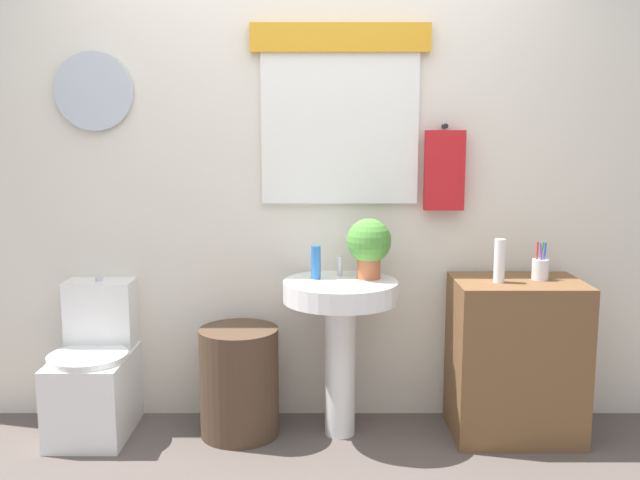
# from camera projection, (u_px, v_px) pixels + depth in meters

# --- Properties ---
(back_wall) EXTENTS (4.40, 0.18, 2.60)m
(back_wall) POSITION_uv_depth(u_px,v_px,m) (305.00, 169.00, 3.55)
(back_wall) COLOR silver
(back_wall) RESTS_ON ground_plane
(toilet) EXTENTS (0.38, 0.51, 0.77)m
(toilet) POSITION_uv_depth(u_px,v_px,m) (93.00, 375.00, 3.44)
(toilet) COLOR white
(toilet) RESTS_ON ground_plane
(laundry_hamper) EXTENTS (0.39, 0.39, 0.54)m
(laundry_hamper) POSITION_uv_depth(u_px,v_px,m) (238.00, 382.00, 3.42)
(laundry_hamper) COLOR #4C3828
(laundry_hamper) RESTS_ON ground_plane
(pedestal_sink) EXTENTS (0.56, 0.56, 0.78)m
(pedestal_sink) POSITION_uv_depth(u_px,v_px,m) (339.00, 317.00, 3.37)
(pedestal_sink) COLOR white
(pedestal_sink) RESTS_ON ground_plane
(faucet) EXTENTS (0.03, 0.03, 0.10)m
(faucet) POSITION_uv_depth(u_px,v_px,m) (338.00, 266.00, 3.45)
(faucet) COLOR silver
(faucet) RESTS_ON pedestal_sink
(wooden_cabinet) EXTENTS (0.62, 0.44, 0.78)m
(wooden_cabinet) POSITION_uv_depth(u_px,v_px,m) (513.00, 358.00, 3.40)
(wooden_cabinet) COLOR brown
(wooden_cabinet) RESTS_ON ground_plane
(soap_bottle) EXTENTS (0.05, 0.05, 0.16)m
(soap_bottle) POSITION_uv_depth(u_px,v_px,m) (314.00, 262.00, 3.38)
(soap_bottle) COLOR #2D6BB7
(soap_bottle) RESTS_ON pedestal_sink
(potted_plant) EXTENTS (0.22, 0.22, 0.30)m
(potted_plant) POSITION_uv_depth(u_px,v_px,m) (367.00, 244.00, 3.37)
(potted_plant) COLOR #AD5B38
(potted_plant) RESTS_ON pedestal_sink
(lotion_bottle) EXTENTS (0.05, 0.05, 0.21)m
(lotion_bottle) POSITION_uv_depth(u_px,v_px,m) (498.00, 261.00, 3.29)
(lotion_bottle) COLOR white
(lotion_bottle) RESTS_ON wooden_cabinet
(toothbrush_cup) EXTENTS (0.08, 0.08, 0.19)m
(toothbrush_cup) POSITION_uv_depth(u_px,v_px,m) (538.00, 269.00, 3.35)
(toothbrush_cup) COLOR silver
(toothbrush_cup) RESTS_ON wooden_cabinet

